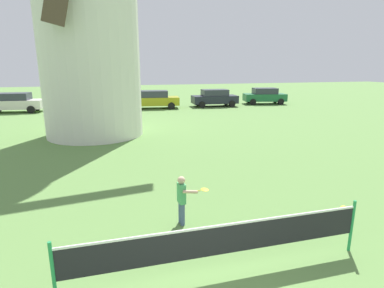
{
  "coord_description": "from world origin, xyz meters",
  "views": [
    {
      "loc": [
        -1.42,
        -2.46,
        3.68
      ],
      "look_at": [
        0.4,
        4.14,
        1.95
      ],
      "focal_mm": 29.06,
      "sensor_mm": 36.0,
      "label": 1
    }
  ],
  "objects_px": {
    "tennis_net": "(222,240)",
    "parked_car_green": "(265,96)",
    "parked_car_black": "(215,98)",
    "player_far": "(183,197)",
    "parked_car_mustard": "(153,99)",
    "parked_car_cream": "(14,102)",
    "stray_ball": "(344,209)",
    "parked_car_blue": "(90,100)"
  },
  "relations": [
    {
      "from": "parked_car_cream",
      "to": "tennis_net",
      "type": "bearing_deg",
      "value": -68.9
    },
    {
      "from": "tennis_net",
      "to": "parked_car_mustard",
      "type": "height_order",
      "value": "parked_car_mustard"
    },
    {
      "from": "parked_car_green",
      "to": "parked_car_mustard",
      "type": "bearing_deg",
      "value": -177.77
    },
    {
      "from": "parked_car_blue",
      "to": "parked_car_green",
      "type": "xyz_separation_m",
      "value": [
        16.51,
        -0.28,
        0.0
      ]
    },
    {
      "from": "parked_car_cream",
      "to": "parked_car_green",
      "type": "xyz_separation_m",
      "value": [
        22.41,
        -0.18,
        -0.0
      ]
    },
    {
      "from": "stray_ball",
      "to": "parked_car_black",
      "type": "distance_m",
      "value": 21.77
    },
    {
      "from": "tennis_net",
      "to": "parked_car_blue",
      "type": "distance_m",
      "value": 23.84
    },
    {
      "from": "tennis_net",
      "to": "parked_car_blue",
      "type": "xyz_separation_m",
      "value": [
        -3.17,
        23.63,
        0.12
      ]
    },
    {
      "from": "parked_car_black",
      "to": "parked_car_green",
      "type": "xyz_separation_m",
      "value": [
        5.43,
        0.54,
        -0.0
      ]
    },
    {
      "from": "player_far",
      "to": "parked_car_cream",
      "type": "xyz_separation_m",
      "value": [
        -8.85,
        21.54,
        0.13
      ]
    },
    {
      "from": "player_far",
      "to": "parked_car_blue",
      "type": "relative_size",
      "value": 0.29
    },
    {
      "from": "parked_car_black",
      "to": "tennis_net",
      "type": "bearing_deg",
      "value": -109.11
    },
    {
      "from": "tennis_net",
      "to": "parked_car_black",
      "type": "bearing_deg",
      "value": 70.89
    },
    {
      "from": "tennis_net",
      "to": "stray_ball",
      "type": "distance_m",
      "value": 4.18
    },
    {
      "from": "stray_ball",
      "to": "parked_car_cream",
      "type": "distance_m",
      "value": 25.64
    },
    {
      "from": "parked_car_mustard",
      "to": "parked_car_green",
      "type": "relative_size",
      "value": 1.08
    },
    {
      "from": "stray_ball",
      "to": "parked_car_mustard",
      "type": "xyz_separation_m",
      "value": [
        -1.69,
        21.49,
        0.71
      ]
    },
    {
      "from": "parked_car_black",
      "to": "parked_car_cream",
      "type": "bearing_deg",
      "value": 177.57
    },
    {
      "from": "player_far",
      "to": "parked_car_black",
      "type": "bearing_deg",
      "value": 68.65
    },
    {
      "from": "stray_ball",
      "to": "parked_car_blue",
      "type": "bearing_deg",
      "value": 107.65
    },
    {
      "from": "tennis_net",
      "to": "parked_car_cream",
      "type": "distance_m",
      "value": 25.22
    },
    {
      "from": "parked_car_mustard",
      "to": "parked_car_black",
      "type": "bearing_deg",
      "value": -1.08
    },
    {
      "from": "tennis_net",
      "to": "parked_car_cream",
      "type": "xyz_separation_m",
      "value": [
        -9.08,
        23.53,
        0.12
      ]
    },
    {
      "from": "parked_car_cream",
      "to": "parked_car_mustard",
      "type": "xyz_separation_m",
      "value": [
        11.28,
        -0.61,
        0.0
      ]
    },
    {
      "from": "tennis_net",
      "to": "parked_car_cream",
      "type": "height_order",
      "value": "parked_car_cream"
    },
    {
      "from": "player_far",
      "to": "parked_car_mustard",
      "type": "xyz_separation_m",
      "value": [
        2.43,
        20.93,
        0.13
      ]
    },
    {
      "from": "tennis_net",
      "to": "player_far",
      "type": "distance_m",
      "value": 2.01
    },
    {
      "from": "parked_car_cream",
      "to": "stray_ball",
      "type": "bearing_deg",
      "value": -59.6
    },
    {
      "from": "parked_car_cream",
      "to": "parked_car_blue",
      "type": "relative_size",
      "value": 1.12
    },
    {
      "from": "tennis_net",
      "to": "parked_car_green",
      "type": "bearing_deg",
      "value": 60.27
    },
    {
      "from": "parked_car_mustard",
      "to": "parked_car_cream",
      "type": "bearing_deg",
      "value": 176.89
    },
    {
      "from": "player_far",
      "to": "parked_car_black",
      "type": "height_order",
      "value": "parked_car_black"
    },
    {
      "from": "tennis_net",
      "to": "parked_car_green",
      "type": "distance_m",
      "value": 26.89
    },
    {
      "from": "player_far",
      "to": "parked_car_black",
      "type": "relative_size",
      "value": 0.28
    },
    {
      "from": "parked_car_black",
      "to": "parked_car_green",
      "type": "distance_m",
      "value": 5.46
    },
    {
      "from": "parked_car_cream",
      "to": "parked_car_mustard",
      "type": "height_order",
      "value": "same"
    },
    {
      "from": "parked_car_cream",
      "to": "parked_car_blue",
      "type": "xyz_separation_m",
      "value": [
        5.91,
        0.1,
        -0.0
      ]
    },
    {
      "from": "player_far",
      "to": "parked_car_mustard",
      "type": "bearing_deg",
      "value": 83.38
    },
    {
      "from": "parked_car_cream",
      "to": "parked_car_blue",
      "type": "height_order",
      "value": "same"
    },
    {
      "from": "parked_car_mustard",
      "to": "parked_car_black",
      "type": "xyz_separation_m",
      "value": [
        5.71,
        -0.11,
        -0.0
      ]
    },
    {
      "from": "tennis_net",
      "to": "parked_car_black",
      "type": "relative_size",
      "value": 1.32
    },
    {
      "from": "stray_ball",
      "to": "parked_car_blue",
      "type": "relative_size",
      "value": 0.05
    }
  ]
}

